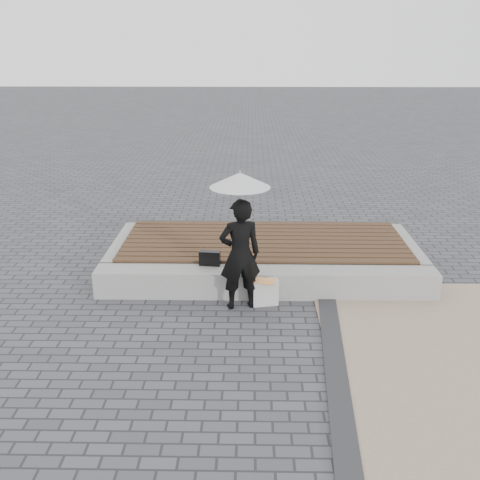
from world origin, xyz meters
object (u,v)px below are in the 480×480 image
seating_ledge (266,282)px  handbag (210,258)px  woman (240,254)px  parasol (240,180)px  canvas_tote (265,292)px

seating_ledge → handbag: 0.90m
woman → parasol: bearing=76.3°
canvas_tote → handbag: bearing=138.0°
seating_ledge → parasol: parasol is taller
woman → parasol: size_ratio=1.53×
woman → seating_ledge: bearing=-145.1°
woman → handbag: 0.78m
woman → handbag: (-0.46, 0.57, -0.28)m
parasol → canvas_tote: (0.35, 0.08, -1.64)m
woman → handbag: woman is taller
seating_ledge → parasol: 1.73m
handbag → canvas_tote: bearing=-25.1°
parasol → canvas_tote: 1.68m
woman → canvas_tote: (0.35, 0.08, -0.60)m
seating_ledge → canvas_tote: 0.34m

